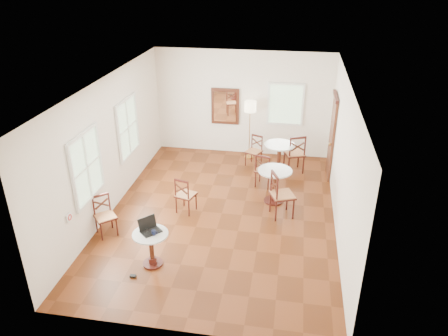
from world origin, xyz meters
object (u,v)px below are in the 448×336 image
object	(u,v)px
cafe_table_back	(279,155)
water_glass	(147,231)
floor_lamp	(250,110)
navy_mug	(154,233)
cafe_table_near	(151,245)
cafe_table_mid	(274,182)
mouse	(152,234)
chair_mid_b	(281,195)
chair_back_a	(295,153)
chair_near_b	(105,216)
power_adapter	(133,276)
chair_mid_a	(264,170)
chair_back_b	(254,151)
chair_near_a	(185,195)
laptop	(149,228)

from	to	relation	value
cafe_table_back	water_glass	xyz separation A→B (m)	(-2.18, -4.25, 0.22)
floor_lamp	navy_mug	world-z (taller)	floor_lamp
cafe_table_near	cafe_table_mid	world-z (taller)	cafe_table_mid
cafe_table_near	mouse	size ratio (longest dim) A/B	6.99
chair_mid_b	chair_back_a	bearing A→B (deg)	-28.52
cafe_table_back	chair_near_b	world-z (taller)	chair_near_b
cafe_table_near	power_adapter	xyz separation A→B (m)	(-0.24, -0.42, -0.41)
chair_mid_a	chair_mid_b	size ratio (longest dim) A/B	0.84
cafe_table_near	chair_back_b	bearing A→B (deg)	73.06
cafe_table_near	chair_mid_b	world-z (taller)	chair_mid_b
cafe_table_near	water_glass	bearing A→B (deg)	-175.86
cafe_table_back	power_adapter	bearing A→B (deg)	-116.88
cafe_table_near	cafe_table_back	size ratio (longest dim) A/B	0.82
cafe_table_near	floor_lamp	xyz separation A→B (m)	(1.23, 5.15, 0.99)
chair_mid_a	floor_lamp	bearing A→B (deg)	-57.20
chair_near_a	chair_back_b	world-z (taller)	chair_near_a
water_glass	chair_mid_a	bearing A→B (deg)	62.01
chair_mid_a	chair_back_a	bearing A→B (deg)	-113.26
chair_back_b	floor_lamp	bearing A→B (deg)	136.58
chair_near_a	chair_near_b	bearing A→B (deg)	55.11
chair_near_a	chair_mid_a	xyz separation A→B (m)	(1.64, 1.53, 0.01)
water_glass	power_adapter	world-z (taller)	water_glass
chair_near_a	floor_lamp	size ratio (longest dim) A/B	0.52
cafe_table_near	navy_mug	size ratio (longest dim) A/B	6.00
chair_near_b	navy_mug	size ratio (longest dim) A/B	7.49
cafe_table_mid	chair_mid_b	distance (m)	0.62
cafe_table_near	chair_mid_a	bearing A→B (deg)	62.65
navy_mug	mouse	bearing A→B (deg)	-155.01
mouse	cafe_table_mid	bearing A→B (deg)	59.47
cafe_table_near	cafe_table_mid	distance (m)	3.44
chair_near_a	chair_mid_a	size ratio (longest dim) A/B	0.98
chair_mid_b	chair_back_a	size ratio (longest dim) A/B	0.99
cafe_table_back	floor_lamp	world-z (taller)	floor_lamp
chair_mid_b	floor_lamp	xyz separation A→B (m)	(-1.05, 3.01, 0.89)
cafe_table_near	chair_near_b	world-z (taller)	chair_near_b
navy_mug	power_adapter	size ratio (longest dim) A/B	1.10
cafe_table_mid	chair_near_a	xyz separation A→B (m)	(-1.94, -0.79, -0.08)
cafe_table_near	chair_back_a	world-z (taller)	chair_back_a
cafe_table_back	water_glass	world-z (taller)	cafe_table_back
cafe_table_mid	cafe_table_back	bearing A→B (deg)	88.98
chair_mid_b	chair_back_b	world-z (taller)	chair_mid_b
chair_mid_a	chair_back_b	distance (m)	1.26
chair_mid_b	mouse	distance (m)	3.12
navy_mug	power_adapter	world-z (taller)	navy_mug
chair_mid_a	water_glass	xyz separation A→B (m)	(-1.85, -3.48, 0.30)
chair_back_a	laptop	bearing A→B (deg)	39.31
chair_back_b	laptop	world-z (taller)	laptop
laptop	power_adapter	distance (m)	0.92
cafe_table_back	laptop	xyz separation A→B (m)	(-2.16, -4.16, 0.24)
power_adapter	chair_near_b	bearing A→B (deg)	129.70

